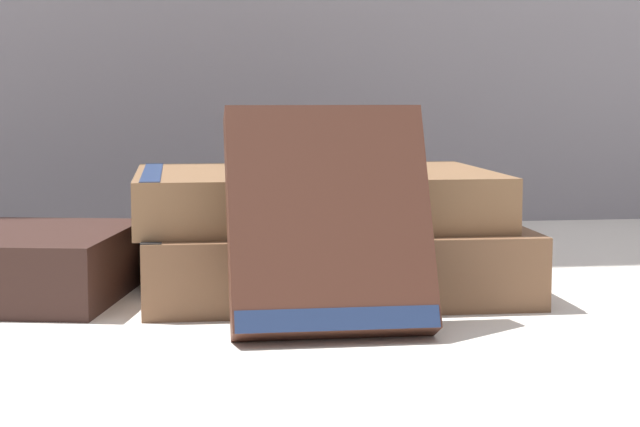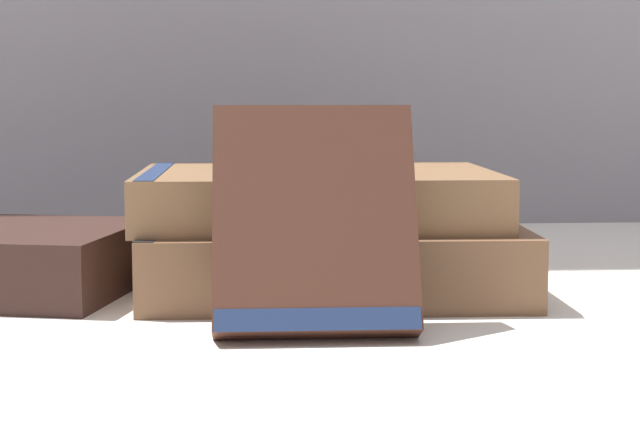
{
  "view_description": "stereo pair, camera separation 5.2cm",
  "coord_description": "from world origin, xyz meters",
  "px_view_note": "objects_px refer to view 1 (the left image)",
  "views": [
    {
      "loc": [
        -0.09,
        -0.65,
        0.13
      ],
      "look_at": [
        0.0,
        0.02,
        0.05
      ],
      "focal_mm": 60.0,
      "sensor_mm": 36.0,
      "label": 1
    },
    {
      "loc": [
        -0.04,
        -0.65,
        0.13
      ],
      "look_at": [
        0.0,
        0.02,
        0.05
      ],
      "focal_mm": 60.0,
      "sensor_mm": 36.0,
      "label": 2
    }
  ],
  "objects_px": {
    "book_leaning_front": "(329,229)",
    "pocket_watch": "(370,169)",
    "book_flat_bottom": "(324,258)",
    "book_flat_top": "(313,197)",
    "reading_glasses": "(189,254)"
  },
  "relations": [
    {
      "from": "book_leaning_front",
      "to": "pocket_watch",
      "type": "relative_size",
      "value": 2.3
    },
    {
      "from": "book_flat_bottom",
      "to": "book_flat_top",
      "type": "bearing_deg",
      "value": 130.32
    },
    {
      "from": "book_flat_bottom",
      "to": "reading_glasses",
      "type": "height_order",
      "value": "book_flat_bottom"
    },
    {
      "from": "book_flat_top",
      "to": "reading_glasses",
      "type": "relative_size",
      "value": 2.03
    },
    {
      "from": "book_flat_top",
      "to": "pocket_watch",
      "type": "relative_size",
      "value": 4.3
    },
    {
      "from": "pocket_watch",
      "to": "reading_glasses",
      "type": "distance_m",
      "value": 0.23
    },
    {
      "from": "reading_glasses",
      "to": "book_flat_top",
      "type": "bearing_deg",
      "value": -70.33
    },
    {
      "from": "book_leaning_front",
      "to": "reading_glasses",
      "type": "bearing_deg",
      "value": 103.93
    },
    {
      "from": "book_flat_bottom",
      "to": "book_flat_top",
      "type": "distance_m",
      "value": 0.04
    },
    {
      "from": "book_flat_bottom",
      "to": "reading_glasses",
      "type": "xyz_separation_m",
      "value": [
        -0.08,
        0.16,
        -0.02
      ]
    },
    {
      "from": "book_flat_bottom",
      "to": "pocket_watch",
      "type": "bearing_deg",
      "value": -41.97
    },
    {
      "from": "reading_glasses",
      "to": "book_flat_bottom",
      "type": "bearing_deg",
      "value": -69.65
    },
    {
      "from": "book_flat_bottom",
      "to": "reading_glasses",
      "type": "distance_m",
      "value": 0.19
    },
    {
      "from": "book_leaning_front",
      "to": "book_flat_bottom",
      "type": "bearing_deg",
      "value": 83.18
    },
    {
      "from": "book_flat_bottom",
      "to": "pocket_watch",
      "type": "distance_m",
      "value": 0.07
    }
  ]
}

